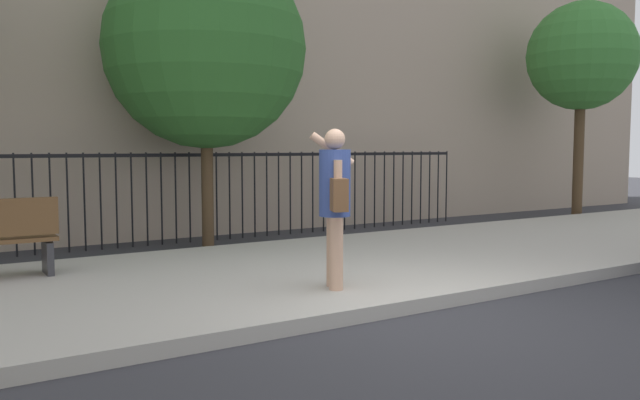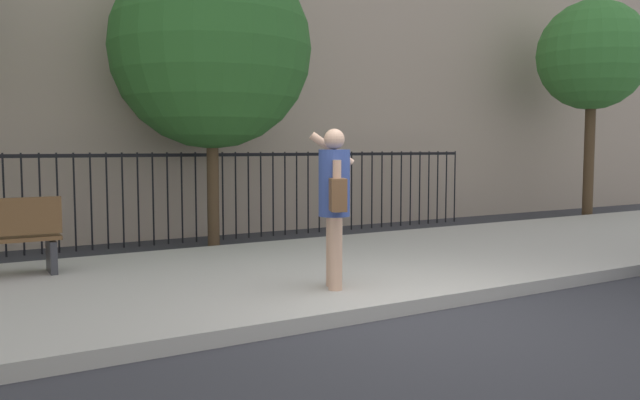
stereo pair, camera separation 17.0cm
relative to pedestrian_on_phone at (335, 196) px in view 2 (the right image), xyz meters
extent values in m
plane|color=#333338|center=(0.38, -0.87, -1.16)|extent=(60.00, 60.00, 0.00)
cube|color=#B2ADA3|center=(0.38, 1.33, -1.08)|extent=(28.00, 4.40, 0.15)
cube|color=black|center=(0.38, 5.03, 0.39)|extent=(12.00, 0.04, 0.06)
cylinder|color=black|center=(-2.81, 5.03, -0.36)|extent=(0.03, 0.03, 1.60)
cylinder|color=black|center=(-2.56, 5.03, -0.36)|extent=(0.03, 0.03, 1.60)
cylinder|color=black|center=(-2.30, 5.03, -0.36)|extent=(0.03, 0.03, 1.60)
cylinder|color=black|center=(-2.04, 5.03, -0.36)|extent=(0.03, 0.03, 1.60)
cylinder|color=black|center=(-1.79, 5.03, -0.36)|extent=(0.03, 0.03, 1.60)
cylinder|color=black|center=(-1.53, 5.03, -0.36)|extent=(0.03, 0.03, 1.60)
cylinder|color=black|center=(-1.28, 5.03, -0.36)|extent=(0.03, 0.03, 1.60)
cylinder|color=black|center=(-1.02, 5.03, -0.36)|extent=(0.03, 0.03, 1.60)
cylinder|color=black|center=(-0.77, 5.03, -0.36)|extent=(0.03, 0.03, 1.60)
cylinder|color=black|center=(-0.51, 5.03, -0.36)|extent=(0.03, 0.03, 1.60)
cylinder|color=black|center=(-0.26, 5.03, -0.36)|extent=(0.03, 0.03, 1.60)
cylinder|color=black|center=(0.00, 5.03, -0.36)|extent=(0.03, 0.03, 1.60)
cylinder|color=black|center=(0.25, 5.03, -0.36)|extent=(0.03, 0.03, 1.60)
cylinder|color=black|center=(0.51, 5.03, -0.36)|extent=(0.03, 0.03, 1.60)
cylinder|color=black|center=(0.76, 5.03, -0.36)|extent=(0.03, 0.03, 1.60)
cylinder|color=black|center=(1.02, 5.03, -0.36)|extent=(0.03, 0.03, 1.60)
cylinder|color=black|center=(1.27, 5.03, -0.36)|extent=(0.03, 0.03, 1.60)
cylinder|color=black|center=(1.53, 5.03, -0.36)|extent=(0.03, 0.03, 1.60)
cylinder|color=black|center=(1.78, 5.03, -0.36)|extent=(0.03, 0.03, 1.60)
cylinder|color=black|center=(2.04, 5.03, -0.36)|extent=(0.03, 0.03, 1.60)
cylinder|color=black|center=(2.30, 5.03, -0.36)|extent=(0.03, 0.03, 1.60)
cylinder|color=black|center=(2.55, 5.03, -0.36)|extent=(0.03, 0.03, 1.60)
cylinder|color=black|center=(2.81, 5.03, -0.36)|extent=(0.03, 0.03, 1.60)
cylinder|color=black|center=(3.06, 5.03, -0.36)|extent=(0.03, 0.03, 1.60)
cylinder|color=black|center=(3.32, 5.03, -0.36)|extent=(0.03, 0.03, 1.60)
cylinder|color=black|center=(3.57, 5.03, -0.36)|extent=(0.03, 0.03, 1.60)
cylinder|color=black|center=(3.83, 5.03, -0.36)|extent=(0.03, 0.03, 1.60)
cylinder|color=black|center=(4.08, 5.03, -0.36)|extent=(0.03, 0.03, 1.60)
cylinder|color=black|center=(4.34, 5.03, -0.36)|extent=(0.03, 0.03, 1.60)
cylinder|color=black|center=(4.59, 5.03, -0.36)|extent=(0.03, 0.03, 1.60)
cylinder|color=black|center=(4.85, 5.03, -0.36)|extent=(0.03, 0.03, 1.60)
cylinder|color=black|center=(5.10, 5.03, -0.36)|extent=(0.03, 0.03, 1.60)
cylinder|color=black|center=(5.36, 5.03, -0.36)|extent=(0.03, 0.03, 1.60)
cylinder|color=black|center=(5.61, 5.03, -0.36)|extent=(0.03, 0.03, 1.60)
cylinder|color=black|center=(5.87, 5.03, -0.36)|extent=(0.03, 0.03, 1.60)
cylinder|color=black|center=(6.13, 5.03, -0.36)|extent=(0.03, 0.03, 1.60)
cylinder|color=black|center=(6.38, 5.03, -0.36)|extent=(0.03, 0.03, 1.60)
cylinder|color=tan|center=(0.05, 0.11, -0.61)|extent=(0.15, 0.15, 0.79)
cylinder|color=tan|center=(-0.03, -0.07, -0.61)|extent=(0.15, 0.15, 0.79)
cylinder|color=#33478C|center=(0.01, 0.02, 0.14)|extent=(0.45, 0.45, 0.72)
sphere|color=tan|center=(0.01, 0.02, 0.61)|extent=(0.22, 0.22, 0.22)
cylinder|color=tan|center=(0.09, 0.21, 0.50)|extent=(0.49, 0.29, 0.39)
cylinder|color=tan|center=(-0.07, -0.16, 0.12)|extent=(0.09, 0.09, 0.55)
cube|color=black|center=(0.13, 0.14, 0.59)|extent=(0.04, 0.07, 0.15)
cube|color=brown|center=(-0.10, -0.21, 0.03)|extent=(0.26, 0.32, 0.34)
cube|color=#333338|center=(-2.51, 2.53, -0.81)|extent=(0.08, 0.41, 0.40)
cylinder|color=#4C3823|center=(0.32, 4.38, 0.05)|extent=(0.20, 0.20, 2.41)
sphere|color=#2D6628|center=(0.32, 4.38, 2.17)|extent=(3.33, 3.33, 3.33)
cylinder|color=#4C3823|center=(9.44, 3.82, 0.40)|extent=(0.24, 0.24, 3.12)
sphere|color=#387A33|center=(9.44, 3.82, 2.65)|extent=(2.51, 2.51, 2.51)
camera|label=1|loc=(-3.80, -5.72, 0.52)|focal=35.90mm
camera|label=2|loc=(-3.65, -5.81, 0.52)|focal=35.90mm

